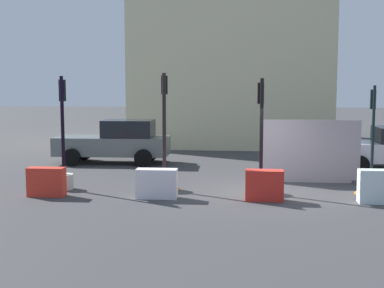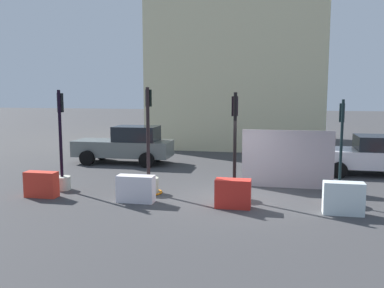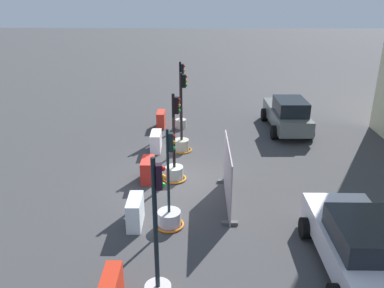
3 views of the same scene
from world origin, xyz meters
TOP-DOWN VIEW (x-y plane):
  - ground_plane at (0.00, 0.00)m, footprint 120.00×120.00m
  - traffic_light_0 at (-6.09, -0.05)m, footprint 0.57×0.57m
  - traffic_light_1 at (-3.00, 0.12)m, footprint 0.91×0.91m
  - traffic_light_2 at (-0.11, -0.04)m, footprint 0.91×0.91m
  - traffic_light_3 at (3.06, -0.02)m, footprint 0.91×0.91m
  - construction_barrier_0 at (-6.24, -1.10)m, footprint 1.05×0.42m
  - construction_barrier_1 at (-3.05, -1.04)m, footprint 1.16×0.46m
  - construction_barrier_2 at (-0.04, -1.06)m, footprint 1.05×0.47m
  - construction_barrier_3 at (3.03, -1.08)m, footprint 1.10×0.44m
  - car_grey_saloon at (-5.79, 5.38)m, footprint 4.62×2.07m
  - site_fence_panel at (1.55, 1.85)m, footprint 3.17×0.50m

SIDE VIEW (x-z plane):
  - ground_plane at x=0.00m, z-range 0.00..0.00m
  - traffic_light_3 at x=3.06m, z-range -1.19..1.98m
  - construction_barrier_0 at x=-6.24m, z-range 0.00..0.83m
  - construction_barrier_1 at x=-3.05m, z-range 0.00..0.83m
  - construction_barrier_2 at x=-0.04m, z-range 0.00..0.85m
  - construction_barrier_3 at x=3.03m, z-range 0.00..0.91m
  - traffic_light_2 at x=-0.11m, z-range -1.16..2.21m
  - traffic_light_1 at x=-3.00m, z-range -1.17..2.36m
  - traffic_light_0 at x=-6.09m, z-range -0.94..2.50m
  - car_grey_saloon at x=-5.79m, z-range -0.02..1.75m
  - site_fence_panel at x=1.55m, z-range -0.06..2.00m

